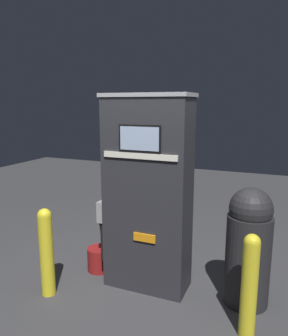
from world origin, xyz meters
TOP-DOWN VIEW (x-y plane):
  - ground_plane at (0.00, 0.00)m, footprint 14.00×14.00m
  - gas_pump at (-0.00, 0.21)m, footprint 1.01×0.46m
  - safety_bollard at (-0.91, -0.38)m, footprint 0.15×0.15m
  - trash_bin at (1.06, 0.28)m, footprint 0.45×0.45m
  - safety_bollard_far at (1.12, -0.23)m, footprint 0.14×0.14m
  - squeegee_bucket at (-0.67, 0.28)m, footprint 0.29×0.29m

SIDE VIEW (x-z plane):
  - ground_plane at x=0.00m, z-range 0.00..0.00m
  - squeegee_bucket at x=-0.67m, z-range -0.17..0.46m
  - safety_bollard_far at x=1.12m, z-range 0.03..0.98m
  - safety_bollard at x=-0.91m, z-range 0.03..0.99m
  - trash_bin at x=1.06m, z-range 0.01..1.23m
  - gas_pump at x=0.00m, z-range 0.00..2.12m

